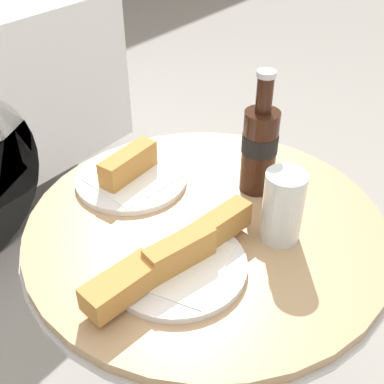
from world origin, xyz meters
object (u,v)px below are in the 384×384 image
(cola_bottle_left, at_px, (260,146))
(drinking_glass, at_px, (282,209))
(bistro_table, at_px, (205,287))
(lunch_plate_near, at_px, (131,174))
(lunch_plate_far, at_px, (176,259))

(cola_bottle_left, xyz_separation_m, drinking_glass, (-0.10, -0.11, -0.04))
(bistro_table, distance_m, cola_bottle_left, 0.30)
(lunch_plate_near, distance_m, lunch_plate_far, 0.26)
(cola_bottle_left, bearing_deg, drinking_glass, -133.32)
(cola_bottle_left, relative_size, lunch_plate_far, 0.75)
(bistro_table, xyz_separation_m, lunch_plate_far, (-0.13, -0.03, 0.19))
(drinking_glass, distance_m, lunch_plate_far, 0.20)
(lunch_plate_far, bearing_deg, lunch_plate_near, 58.47)
(bistro_table, height_order, cola_bottle_left, cola_bottle_left)
(bistro_table, height_order, lunch_plate_near, lunch_plate_near)
(drinking_glass, xyz_separation_m, lunch_plate_near, (-0.03, 0.32, -0.04))
(bistro_table, distance_m, drinking_glass, 0.27)
(cola_bottle_left, height_order, lunch_plate_near, cola_bottle_left)
(lunch_plate_far, bearing_deg, cola_bottle_left, 2.80)
(bistro_table, height_order, drinking_glass, drinking_glass)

